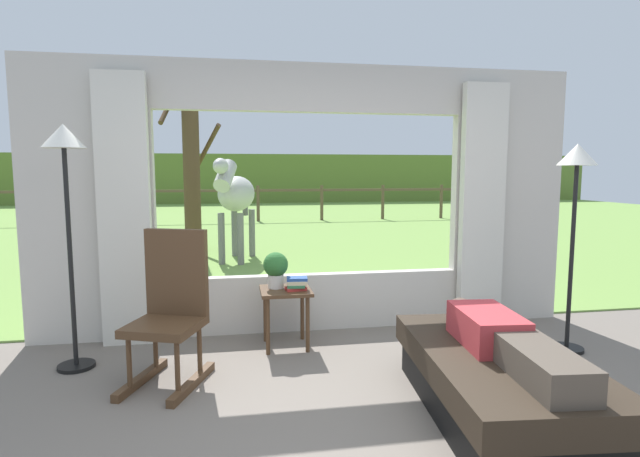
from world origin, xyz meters
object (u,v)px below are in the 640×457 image
object	(u,v)px
book_stack	(296,284)
floor_lamp_left	(65,173)
floor_lamp_right	(576,185)
rocking_chair	(171,308)
potted_plant	(276,268)
reclining_person	(503,339)
pasture_tree	(191,165)
side_table	(286,300)
horse	(235,195)
recliner_sofa	(497,382)

from	to	relation	value
book_stack	floor_lamp_left	size ratio (longest dim) A/B	0.11
book_stack	floor_lamp_right	distance (m)	2.50
rocking_chair	potted_plant	distance (m)	1.05
reclining_person	book_stack	bearing A→B (deg)	131.73
floor_lamp_left	pasture_tree	world-z (taller)	pasture_tree
side_table	book_stack	bearing A→B (deg)	-30.95
potted_plant	book_stack	bearing A→B (deg)	-33.85
floor_lamp_left	pasture_tree	size ratio (longest dim) A/B	0.53
potted_plant	horse	distance (m)	4.29
horse	floor_lamp_right	bearing A→B (deg)	135.06
recliner_sofa	floor_lamp_left	xyz separation A→B (m)	(-2.87, 1.29, 1.32)
floor_lamp_right	side_table	bearing A→B (deg)	167.96
recliner_sofa	horse	distance (m)	6.09
floor_lamp_right	horse	xyz separation A→B (m)	(-2.80, 4.82, -0.28)
recliner_sofa	floor_lamp_left	bearing A→B (deg)	161.20
side_table	potted_plant	world-z (taller)	potted_plant
recliner_sofa	potted_plant	xyz separation A→B (m)	(-1.26, 1.55, 0.48)
reclining_person	pasture_tree	xyz separation A→B (m)	(-2.43, 7.27, 1.15)
floor_lamp_left	book_stack	bearing A→B (deg)	4.76
recliner_sofa	floor_lamp_left	size ratio (longest dim) A/B	0.93
floor_lamp_right	book_stack	bearing A→B (deg)	168.79
side_table	reclining_person	bearing A→B (deg)	-52.40
rocking_chair	side_table	xyz separation A→B (m)	(0.90, 0.56, -0.12)
book_stack	potted_plant	bearing A→B (deg)	146.15
recliner_sofa	pasture_tree	bearing A→B (deg)	113.90
reclining_person	potted_plant	distance (m)	2.05
floor_lamp_left	pasture_tree	bearing A→B (deg)	85.72
side_table	horse	distance (m)	4.39
side_table	pasture_tree	size ratio (longest dim) A/B	0.14
book_stack	side_table	bearing A→B (deg)	149.05
rocking_chair	recliner_sofa	bearing A→B (deg)	-3.40
reclining_person	rocking_chair	bearing A→B (deg)	160.34
reclining_person	rocking_chair	xyz separation A→B (m)	(-2.09, 0.97, 0.02)
recliner_sofa	potted_plant	size ratio (longest dim) A/B	5.55
floor_lamp_right	rocking_chair	bearing A→B (deg)	-179.07
book_stack	floor_lamp_left	bearing A→B (deg)	-175.24
potted_plant	book_stack	world-z (taller)	potted_plant
side_table	pasture_tree	xyz separation A→B (m)	(-1.24, 5.74, 1.24)
pasture_tree	horse	bearing A→B (deg)	-59.42
book_stack	floor_lamp_left	distance (m)	2.03
recliner_sofa	side_table	distance (m)	1.91
potted_plant	pasture_tree	world-z (taller)	pasture_tree
book_stack	horse	bearing A→B (deg)	96.44
rocking_chair	book_stack	world-z (taller)	rocking_chair
book_stack	horse	world-z (taller)	horse
floor_lamp_right	recliner_sofa	bearing A→B (deg)	-141.13
floor_lamp_left	horse	distance (m)	4.71
rocking_chair	floor_lamp_left	distance (m)	1.31
side_table	horse	xyz separation A→B (m)	(-0.40, 4.31, 0.73)
rocking_chair	reclining_person	bearing A→B (deg)	-4.54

